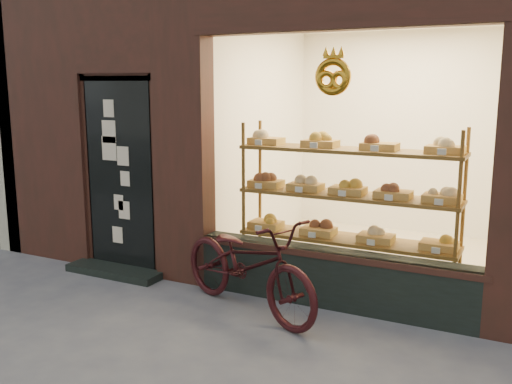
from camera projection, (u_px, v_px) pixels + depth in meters
The scene contains 2 objects.
display_shelf at pixel (347, 209), 5.67m from camera, with size 2.20×0.45×1.70m.
bicycle at pixel (248, 264), 5.23m from camera, with size 0.61×1.76×0.92m, color black.
Camera 1 is at (2.14, -2.81, 2.09)m, focal length 40.00 mm.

